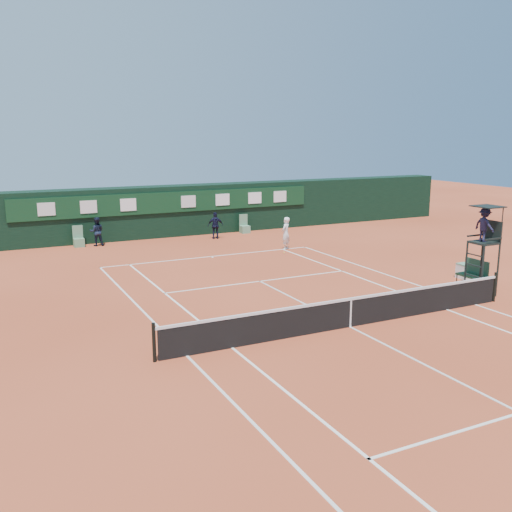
% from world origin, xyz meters
% --- Properties ---
extents(ground, '(90.00, 90.00, 0.00)m').
position_xyz_m(ground, '(0.00, 0.00, 0.00)').
color(ground, '#C04F2D').
rests_on(ground, ground).
extents(court_lines, '(11.05, 23.85, 0.01)m').
position_xyz_m(court_lines, '(0.00, 0.00, 0.01)').
color(court_lines, silver).
rests_on(court_lines, ground).
extents(tennis_net, '(12.90, 0.10, 1.10)m').
position_xyz_m(tennis_net, '(0.00, 0.00, 0.51)').
color(tennis_net, black).
rests_on(tennis_net, ground).
extents(back_wall, '(40.00, 1.65, 3.00)m').
position_xyz_m(back_wall, '(0.00, 18.74, 1.51)').
color(back_wall, black).
rests_on(back_wall, ground).
extents(linesman_chair_left, '(0.55, 0.50, 1.15)m').
position_xyz_m(linesman_chair_left, '(-5.50, 17.48, 0.32)').
color(linesman_chair_left, '#588760').
rests_on(linesman_chair_left, ground).
extents(linesman_chair_right, '(0.55, 0.50, 1.15)m').
position_xyz_m(linesman_chair_right, '(4.50, 17.48, 0.32)').
color(linesman_chair_right, '#5C8C6A').
rests_on(linesman_chair_right, ground).
extents(umpire_chair, '(0.96, 0.95, 3.42)m').
position_xyz_m(umpire_chair, '(6.61, 0.85, 2.46)').
color(umpire_chair, black).
rests_on(umpire_chair, ground).
extents(player_bench, '(0.56, 1.20, 1.10)m').
position_xyz_m(player_bench, '(7.34, 1.87, 0.60)').
color(player_bench, '#1B4528').
rests_on(player_bench, ground).
extents(tennis_bag, '(0.36, 0.76, 0.28)m').
position_xyz_m(tennis_bag, '(7.15, 1.25, 0.14)').
color(tennis_bag, black).
rests_on(tennis_bag, ground).
extents(cooler, '(0.57, 0.57, 0.65)m').
position_xyz_m(cooler, '(8.07, 3.01, 0.33)').
color(cooler, silver).
rests_on(cooler, ground).
extents(tennis_ball, '(0.06, 0.06, 0.06)m').
position_xyz_m(tennis_ball, '(3.70, 10.99, 0.03)').
color(tennis_ball, '#DAF037').
rests_on(tennis_ball, ground).
extents(player, '(0.76, 0.72, 1.74)m').
position_xyz_m(player, '(4.24, 11.81, 0.87)').
color(player, white).
rests_on(player, ground).
extents(ball_kid_left, '(0.86, 0.73, 1.58)m').
position_xyz_m(ball_kid_left, '(-4.54, 17.30, 0.79)').
color(ball_kid_left, black).
rests_on(ball_kid_left, ground).
extents(ball_kid_right, '(0.99, 0.61, 1.57)m').
position_xyz_m(ball_kid_right, '(2.12, 16.42, 0.78)').
color(ball_kid_right, black).
rests_on(ball_kid_right, ground).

